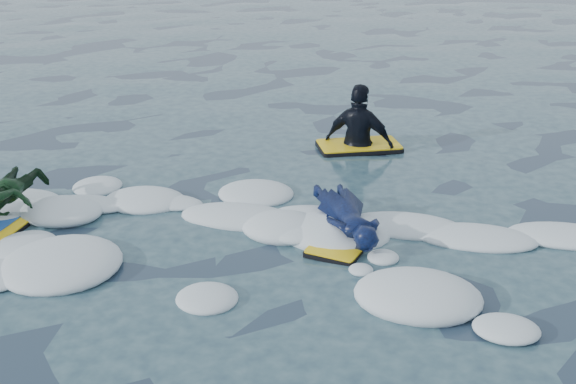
# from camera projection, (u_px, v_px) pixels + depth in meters

# --- Properties ---
(ground) EXTENTS (120.00, 120.00, 0.00)m
(ground) POSITION_uv_depth(u_px,v_px,m) (162.00, 273.00, 7.41)
(ground) COLOR #18243A
(ground) RESTS_ON ground
(foam_band) EXTENTS (12.00, 3.10, 0.30)m
(foam_band) POSITION_uv_depth(u_px,v_px,m) (193.00, 230.00, 8.35)
(foam_band) COLOR silver
(foam_band) RESTS_ON ground
(prone_woman_unit) EXTENTS (1.16, 1.68, 0.41)m
(prone_woman_unit) POSITION_uv_depth(u_px,v_px,m) (348.00, 218.00, 8.16)
(prone_woman_unit) COLOR black
(prone_woman_unit) RESTS_ON ground
(prone_child_unit) EXTENTS (0.72, 1.40, 0.54)m
(prone_child_unit) POSITION_uv_depth(u_px,v_px,m) (8.00, 203.00, 8.40)
(prone_child_unit) COLOR black
(prone_child_unit) RESTS_ON ground
(waiting_rider_unit) EXTENTS (1.40, 1.08, 1.86)m
(waiting_rider_unit) POSITION_uv_depth(u_px,v_px,m) (359.00, 144.00, 10.97)
(waiting_rider_unit) COLOR black
(waiting_rider_unit) RESTS_ON ground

